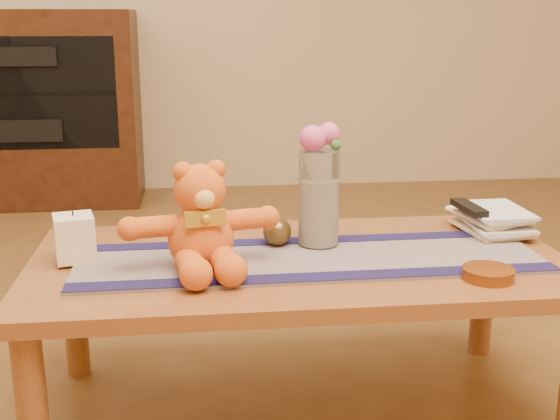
{
  "coord_description": "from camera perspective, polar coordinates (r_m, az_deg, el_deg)",
  "views": [
    {
      "loc": [
        -0.25,
        -1.76,
        1.06
      ],
      "look_at": [
        -0.05,
        0.0,
        0.58
      ],
      "focal_mm": 45.84,
      "sensor_mm": 36.0,
      "label": 1
    }
  ],
  "objects": [
    {
      "name": "table_leg_fl",
      "position": [
        1.75,
        -19.14,
        -15.1
      ],
      "size": [
        0.07,
        0.07,
        0.41
      ],
      "primitive_type": "cylinder",
      "color": "brown",
      "rests_on": "floor"
    },
    {
      "name": "book_bottom",
      "position": [
        2.14,
        14.6,
        -1.67
      ],
      "size": [
        0.19,
        0.24,
        0.02
      ],
      "primitive_type": "imported",
      "rotation": [
        0.0,
        0.0,
        0.13
      ],
      "color": "beige",
      "rests_on": "coffee_table_top"
    },
    {
      "name": "book_upper",
      "position": [
        2.13,
        14.49,
        -0.68
      ],
      "size": [
        0.2,
        0.25,
        0.02
      ],
      "primitive_type": "imported",
      "rotation": [
        0.0,
        0.0,
        0.18
      ],
      "color": "beige",
      "rests_on": "book_lower"
    },
    {
      "name": "table_leg_bl",
      "position": [
        2.26,
        -16.07,
        -7.75
      ],
      "size": [
        0.07,
        0.07,
        0.41
      ],
      "primitive_type": "cylinder",
      "color": "brown",
      "rests_on": "floor"
    },
    {
      "name": "glass_vase",
      "position": [
        1.93,
        3.11,
        0.94
      ],
      "size": [
        0.11,
        0.11,
        0.26
      ],
      "primitive_type": "cylinder",
      "color": "silver",
      "rests_on": "persian_runner"
    },
    {
      "name": "amber_dish",
      "position": [
        1.79,
        16.28,
        -4.9
      ],
      "size": [
        0.15,
        0.15,
        0.03
      ],
      "primitive_type": "cylinder",
      "rotation": [
        0.0,
        0.0,
        0.21
      ],
      "color": "#BF5914",
      "rests_on": "coffee_table_top"
    },
    {
      "name": "stereo_upper",
      "position": [
        4.23,
        -19.93,
        11.53
      ],
      "size": [
        0.42,
        0.28,
        0.1
      ],
      "primitive_type": "cube",
      "color": "black",
      "rests_on": "media_cabinet"
    },
    {
      "name": "cabinet_cavity",
      "position": [
        4.14,
        -20.0,
        8.7
      ],
      "size": [
        1.02,
        0.03,
        0.61
      ],
      "primitive_type": "cube",
      "color": "black",
      "rests_on": "media_cabinet"
    },
    {
      "name": "blue_flower_back",
      "position": [
        1.93,
        3.3,
        5.75
      ],
      "size": [
        0.04,
        0.04,
        0.04
      ],
      "primitive_type": "sphere",
      "color": "#464F98",
      "rests_on": "glass_vase"
    },
    {
      "name": "floor",
      "position": [
        2.07,
        1.43,
        -15.63
      ],
      "size": [
        5.5,
        5.5,
        0.0
      ],
      "primitive_type": "plane",
      "color": "brown",
      "rests_on": "ground"
    },
    {
      "name": "runner_border_far",
      "position": [
        1.99,
        1.74,
        -2.43
      ],
      "size": [
        1.2,
        0.07,
        0.0
      ],
      "primitive_type": "cube",
      "rotation": [
        0.0,
        0.0,
        0.01
      ],
      "color": "#17133A",
      "rests_on": "persian_runner"
    },
    {
      "name": "rose_right",
      "position": [
        1.9,
        3.91,
        6.12
      ],
      "size": [
        0.06,
        0.06,
        0.06
      ],
      "primitive_type": "sphere",
      "color": "#E14F8F",
      "rests_on": "glass_vase"
    },
    {
      "name": "blue_flower_side",
      "position": [
        1.91,
        2.18,
        5.43
      ],
      "size": [
        0.04,
        0.04,
        0.04
      ],
      "primitive_type": "sphere",
      "color": "#464F98",
      "rests_on": "glass_vase"
    },
    {
      "name": "cabinet_shelf",
      "position": [
        4.22,
        -19.75,
        8.83
      ],
      "size": [
        1.02,
        0.2,
        0.02
      ],
      "primitive_type": "cube",
      "color": "black",
      "rests_on": "media_cabinet"
    },
    {
      "name": "tv_remote",
      "position": [
        2.11,
        14.85,
        0.19
      ],
      "size": [
        0.06,
        0.16,
        0.02
      ],
      "primitive_type": "cube",
      "rotation": [
        0.0,
        0.0,
        0.08
      ],
      "color": "black",
      "rests_on": "book_top"
    },
    {
      "name": "stereo_lower",
      "position": [
        4.26,
        -19.45,
        6.22
      ],
      "size": [
        0.42,
        0.28,
        0.12
      ],
      "primitive_type": "cube",
      "color": "black",
      "rests_on": "media_cabinet"
    },
    {
      "name": "candle_wick",
      "position": [
        1.88,
        -16.21,
        -0.26
      ],
      "size": [
        0.0,
        0.0,
        0.01
      ],
      "primitive_type": "cylinder",
      "rotation": [
        0.0,
        0.0,
        0.24
      ],
      "color": "black",
      "rests_on": "pillar_candle"
    },
    {
      "name": "rose_left",
      "position": [
        1.88,
        2.63,
        5.73
      ],
      "size": [
        0.07,
        0.07,
        0.07
      ],
      "primitive_type": "sphere",
      "color": "#E14F8F",
      "rests_on": "glass_vase"
    },
    {
      "name": "bronze_ball",
      "position": [
        1.94,
        -0.23,
        -1.73
      ],
      "size": [
        0.08,
        0.08,
        0.08
      ],
      "primitive_type": "sphere",
      "rotation": [
        0.0,
        0.0,
        0.09
      ],
      "color": "#4F3C1A",
      "rests_on": "persian_runner"
    },
    {
      "name": "potpourri_fill",
      "position": [
        1.94,
        3.09,
        -0.18
      ],
      "size": [
        0.09,
        0.09,
        0.18
      ],
      "primitive_type": "cylinder",
      "color": "beige",
      "rests_on": "glass_vase"
    },
    {
      "name": "persian_runner",
      "position": [
        1.86,
        2.42,
        -3.92
      ],
      "size": [
        1.2,
        0.36,
        0.01
      ],
      "primitive_type": "cube",
      "rotation": [
        0.0,
        0.0,
        0.01
      ],
      "color": "#191B48",
      "rests_on": "coffee_table_top"
    },
    {
      "name": "teddy_bear",
      "position": [
        1.77,
        -6.38,
        -0.57
      ],
      "size": [
        0.42,
        0.37,
        0.25
      ],
      "primitive_type": null,
      "rotation": [
        0.0,
        0.0,
        0.19
      ],
      "color": "#D55E1A",
      "rests_on": "persian_runner"
    },
    {
      "name": "coffee_table_top",
      "position": [
        1.89,
        1.51,
        -4.35
      ],
      "size": [
        1.4,
        0.7,
        0.04
      ],
      "primitive_type": "cube",
      "color": "brown",
      "rests_on": "floor"
    },
    {
      "name": "book_top",
      "position": [
        2.12,
        14.82,
        -0.2
      ],
      "size": [
        0.17,
        0.23,
        0.02
      ],
      "primitive_type": "imported",
      "rotation": [
        0.0,
        0.0,
        0.02
      ],
      "color": "beige",
      "rests_on": "book_upper"
    },
    {
      "name": "runner_border_near",
      "position": [
        1.72,
        3.21,
        -5.33
      ],
      "size": [
        1.2,
        0.07,
        0.0
      ],
      "primitive_type": "cube",
      "rotation": [
        0.0,
        0.0,
        0.01
      ],
      "color": "#17133A",
      "rests_on": "persian_runner"
    },
    {
      "name": "media_cabinet",
      "position": [
        4.38,
        -19.19,
        7.63
      ],
      "size": [
        1.2,
        0.5,
        1.1
      ],
      "primitive_type": "cube",
      "color": "black",
      "rests_on": "floor"
    },
    {
      "name": "table_leg_br",
      "position": [
        2.4,
        15.9,
        -6.37
      ],
      "size": [
        0.07,
        0.07,
        0.41
      ],
      "primitive_type": "cylinder",
      "color": "brown",
      "rests_on": "floor"
    },
    {
      "name": "book_lower",
      "position": [
        2.13,
        14.8,
        -1.2
      ],
      "size": [
        0.17,
        0.23,
        0.02
      ],
      "primitive_type": "imported",
      "rotation": [
        0.0,
        0.0,
        -0.01
      ],
      "color": "beige",
      "rests_on": "book_bottom"
    },
    {
      "name": "leaf_sprig",
      "position": [
        1.88,
        4.48,
        5.19
      ],
      "size": [
        0.03,
        0.03,
        0.03
      ],
      "primitive_type": "sphere",
      "color": "#33662D",
      "rests_on": "glass_vase"
    },
    {
      "name": "pillar_candle",
      "position": [
        1.9,
        -16.07,
        -2.13
      ],
      "size": [
        0.12,
        0.12,
        0.12
      ],
      "primitive_type": "cube",
      "rotation": [
        0.0,
        0.0,
        0.24
      ],
      "color": "beige",
      "rests_on": "persian_runner"
    }
  ]
}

